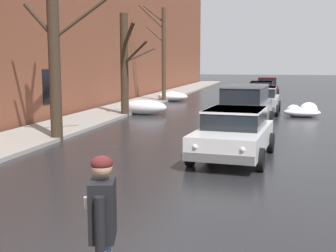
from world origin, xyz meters
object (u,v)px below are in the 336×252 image
Objects in this scene: bare_tree_second_along_sidewalk at (54,29)px; bare_tree_far_down_block at (163,52)px; sedan_black_parked_far_down_block at (261,91)px; pedestrian_with_coffee at (103,223)px; suv_grey_parked_kerbside_close at (245,106)px; sedan_maroon_queued_behind_truck at (267,86)px; bare_tree_mid_block at (125,63)px; sedan_silver_parked_kerbside_mid at (261,99)px; sedan_white_approaching_near_lane at (234,132)px.

bare_tree_far_down_block is at bearing 90.25° from bare_tree_second_along_sidewalk.
bare_tree_second_along_sidewalk is 1.86× the size of sedan_black_parked_far_down_block.
sedan_black_parked_far_down_block is 27.74m from pedestrian_with_coffee.
pedestrian_with_coffee is at bearing -92.62° from suv_grey_parked_kerbside_close.
sedan_maroon_queued_behind_truck is (0.28, 7.15, 0.00)m from sedan_black_parked_far_down_block.
bare_tree_mid_block reaches higher than sedan_silver_parked_kerbside_mid.
bare_tree_far_down_block is 18.65m from sedan_white_approaching_near_lane.
sedan_white_approaching_near_lane is at bearing -91.15° from sedan_maroon_queued_behind_truck.
suv_grey_parked_kerbside_close is 1.07× the size of sedan_silver_parked_kerbside_mid.
sedan_silver_parked_kerbside_mid is at bearing 86.91° from pedestrian_with_coffee.
bare_tree_far_down_block is 13.55m from suv_grey_parked_kerbside_close.
sedan_black_parked_far_down_block is (-0.17, 7.34, -0.00)m from sedan_silver_parked_kerbside_mid.
sedan_maroon_queued_behind_truck is (6.77, 17.64, -1.96)m from bare_tree_mid_block.
bare_tree_far_down_block is at bearing 91.09° from bare_tree_mid_block.
bare_tree_second_along_sidewalk is 4.29× the size of pedestrian_with_coffee.
pedestrian_with_coffee is at bearing -60.41° from bare_tree_second_along_sidewalk.
sedan_silver_parked_kerbside_mid is 7.34m from sedan_black_parked_far_down_block.
sedan_white_approaching_near_lane is at bearing -90.74° from sedan_black_parked_far_down_block.
sedan_silver_parked_kerbside_mid is (6.75, 10.43, -3.11)m from bare_tree_second_along_sidewalk.
bare_tree_second_along_sidewalk reaches higher than sedan_black_parked_far_down_block.
sedan_maroon_queued_behind_truck is (0.53, 26.53, -0.00)m from sedan_white_approaching_near_lane.
bare_tree_second_along_sidewalk is at bearing 119.59° from pedestrian_with_coffee.
bare_tree_far_down_block is (-0.16, 8.42, 0.75)m from bare_tree_mid_block.
bare_tree_far_down_block is 9.04m from sedan_silver_parked_kerbside_mid.
sedan_black_parked_far_down_block is at bearing 89.26° from sedan_white_approaching_near_lane.
bare_tree_far_down_block reaches higher than sedan_maroon_queued_behind_truck.
sedan_maroon_queued_behind_truck is at bearing 88.01° from pedestrian_with_coffee.
sedan_white_approaching_near_lane is 12.04m from sedan_silver_parked_kerbside_mid.
pedestrian_with_coffee is at bearing -72.13° from bare_tree_mid_block.
bare_tree_far_down_block is 26.40m from pedestrian_with_coffee.
suv_grey_parked_kerbside_close is 1.13× the size of sedan_black_parked_far_down_block.
sedan_maroon_queued_behind_truck is at bearing 88.85° from sedan_white_approaching_near_lane.
sedan_maroon_queued_behind_truck is at bearing 74.62° from bare_tree_second_along_sidewalk.
bare_tree_second_along_sidewalk reaches higher than sedan_white_approaching_near_lane.
bare_tree_far_down_block is (-0.07, 15.71, -0.40)m from bare_tree_second_along_sidewalk.
bare_tree_mid_block is at bearing -154.68° from sedan_silver_parked_kerbside_mid.
suv_grey_parked_kerbside_close is (-0.04, 5.61, 0.23)m from sedan_white_approaching_near_lane.
bare_tree_mid_block reaches higher than pedestrian_with_coffee.
bare_tree_far_down_block is 1.46× the size of suv_grey_parked_kerbside_close.
sedan_black_parked_far_down_block is (0.25, 19.38, -0.00)m from sedan_white_approaching_near_lane.
suv_grey_parked_kerbside_close is (6.29, 4.00, -2.88)m from bare_tree_second_along_sidewalk.
sedan_silver_parked_kerbside_mid is (6.66, 3.15, -1.96)m from bare_tree_mid_block.
pedestrian_with_coffee is (-0.64, -13.95, 0.05)m from suv_grey_parked_kerbside_close.
sedan_white_approaching_near_lane is at bearing 85.35° from pedestrian_with_coffee.
bare_tree_far_down_block is at bearing -126.93° from sedan_maroon_queued_behind_truck.
sedan_silver_parked_kerbside_mid is 20.42m from pedestrian_with_coffee.
sedan_silver_parked_kerbside_mid and sedan_black_parked_far_down_block have the same top height.
bare_tree_mid_block reaches higher than sedan_white_approaching_near_lane.
pedestrian_with_coffee is at bearing -91.92° from sedan_black_parked_far_down_block.
pedestrian_with_coffee is (-1.10, -20.38, 0.28)m from sedan_silver_parked_kerbside_mid.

